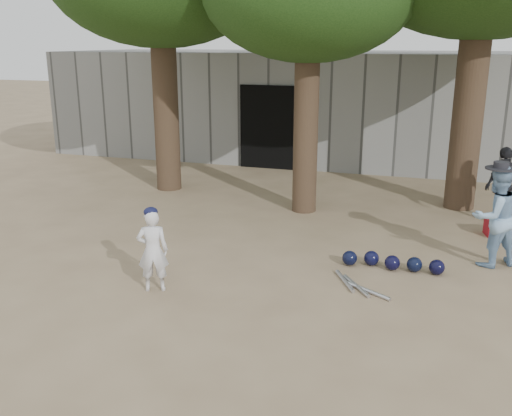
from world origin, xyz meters
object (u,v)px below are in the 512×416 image
(spectator_dark, at_px, (503,185))
(spectator_blue, at_px, (495,217))
(boy_player, at_px, (153,251))
(red_bag, at_px, (498,227))

(spectator_dark, bearing_deg, spectator_blue, 41.23)
(boy_player, distance_m, spectator_blue, 5.09)
(boy_player, bearing_deg, spectator_blue, -174.39)
(boy_player, relative_size, red_bag, 2.76)
(boy_player, xyz_separation_m, spectator_dark, (4.81, 4.76, 0.14))
(spectator_dark, xyz_separation_m, red_bag, (-0.09, -0.86, -0.57))
(spectator_blue, height_order, spectator_dark, spectator_blue)
(spectator_blue, bearing_deg, boy_player, -5.60)
(boy_player, height_order, spectator_dark, spectator_dark)
(boy_player, relative_size, spectator_blue, 0.75)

